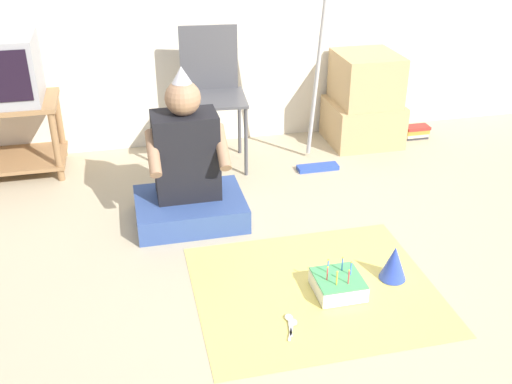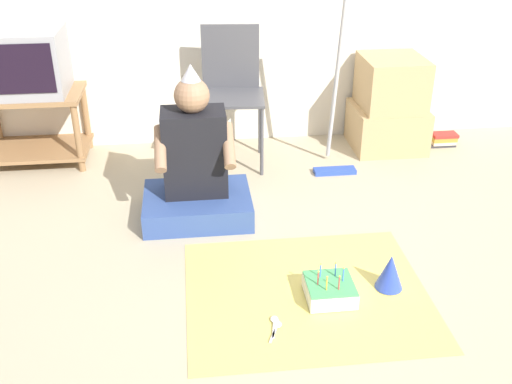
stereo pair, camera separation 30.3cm
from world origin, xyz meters
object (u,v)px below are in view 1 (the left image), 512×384
dust_mop (317,118)px  birthday_cake (338,284)px  party_hat_blue (394,263)px  folding_chair (211,86)px  person_seated (188,174)px  cardboard_box_stack (364,101)px  book_pile (416,132)px

dust_mop → birthday_cake: dust_mop is taller
party_hat_blue → folding_chair: bearing=111.6°
dust_mop → person_seated: size_ratio=1.36×
cardboard_box_stack → party_hat_blue: size_ratio=3.72×
folding_chair → cardboard_box_stack: folding_chair is taller
dust_mop → book_pile: 1.00m
dust_mop → person_seated: dust_mop is taller
folding_chair → cardboard_box_stack: (1.14, 0.08, -0.22)m
person_seated → birthday_cake: (0.59, -0.87, -0.23)m
party_hat_blue → person_seated: bearing=137.2°
cardboard_box_stack → birthday_cake: 1.92m
folding_chair → person_seated: folding_chair is taller
cardboard_box_stack → book_pile: 0.51m
cardboard_box_stack → party_hat_blue: bearing=-106.9°
person_seated → party_hat_blue: size_ratio=5.01×
cardboard_box_stack → book_pile: size_ratio=3.25×
folding_chair → book_pile: bearing=2.0°
birthday_cake → person_seated: bearing=124.1°
birthday_cake → party_hat_blue: 0.31m
book_pile → birthday_cake: size_ratio=0.91×
cardboard_box_stack → book_pile: (0.43, -0.03, -0.27)m
person_seated → party_hat_blue: 1.23m
folding_chair → birthday_cake: size_ratio=4.07×
folding_chair → dust_mop: size_ratio=0.75×
dust_mop → party_hat_blue: 1.36m
cardboard_box_stack → person_seated: size_ratio=0.74×
book_pile → party_hat_blue: size_ratio=1.15×
dust_mop → party_hat_blue: (-0.04, -1.34, -0.26)m
folding_chair → party_hat_blue: 1.77m
dust_mop → party_hat_blue: dust_mop is taller
dust_mop → birthday_cake: 1.45m
dust_mop → party_hat_blue: size_ratio=6.82×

